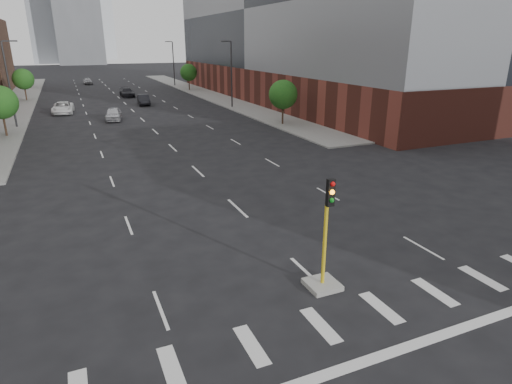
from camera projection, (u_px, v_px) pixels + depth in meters
sidewalk_left_far at (19, 102)px, 66.98m from camera, size 5.00×92.00×0.15m
sidewalk_right_far at (203, 93)px, 78.27m from camera, size 5.00×92.00×0.15m
building_right_main at (314, 28)px, 68.00m from camera, size 24.00×70.00×22.00m
tower_mid at (76, 8)px, 174.37m from camera, size 18.00×18.00×44.00m
median_traffic_signal at (324, 265)px, 16.07m from camera, size 1.20×1.20×4.40m
streetlight_right_a at (231, 72)px, 59.60m from camera, size 1.60×0.22×9.07m
streetlight_right_b at (173, 62)px, 89.88m from camera, size 1.60×0.22×9.07m
streetlight_left at (9, 81)px, 45.18m from camera, size 1.60×0.22×9.07m
tree_left_near at (0, 102)px, 41.17m from camera, size 3.20×3.20×4.85m
tree_left_far at (23, 79)px, 67.12m from camera, size 3.20×3.20×4.85m
tree_right_near at (283, 95)px, 47.38m from camera, size 3.20×3.20×4.85m
tree_right_far at (189, 72)px, 81.99m from camera, size 3.20×3.20×4.85m
car_near_left at (113, 114)px, 51.12m from camera, size 2.49×4.65×1.50m
car_mid_right at (144, 100)px, 63.85m from camera, size 1.93×4.68×1.51m
car_far_left at (63, 108)px, 56.08m from camera, size 2.94×5.58×1.50m
car_deep_right at (127, 92)px, 73.39m from camera, size 2.15×5.10×1.47m
car_distant at (88, 81)px, 95.01m from camera, size 1.95×4.34×1.45m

